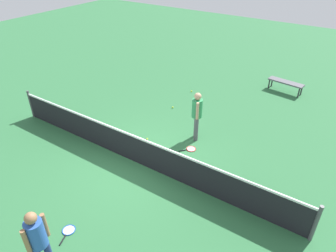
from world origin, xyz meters
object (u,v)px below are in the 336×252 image
player_far_side (38,239)px  courtside_bench (286,83)px  tennis_racket_near_player (190,149)px  tennis_ball_near_player (173,107)px  tennis_ball_midcourt (147,139)px  tennis_racket_far_player (68,231)px  tennis_ball_by_net (191,91)px  player_near_side (197,112)px

player_far_side → courtside_bench: (-1.64, -11.23, -0.59)m
player_far_side → tennis_racket_near_player: size_ratio=3.00×
tennis_ball_near_player → tennis_ball_midcourt: size_ratio=1.00×
tennis_racket_far_player → courtside_bench: courtside_bench is taller
player_far_side → tennis_ball_by_net: size_ratio=25.76×
tennis_ball_near_player → courtside_bench: bearing=-129.5°
player_far_side → tennis_racket_far_player: player_far_side is taller
player_near_side → courtside_bench: 5.56m
player_near_side → tennis_ball_midcourt: bearing=37.2°
player_near_side → tennis_ball_by_net: size_ratio=25.76×
tennis_racket_near_player → tennis_racket_far_player: bearing=79.9°
player_near_side → tennis_racket_far_player: (0.60, 5.02, -1.00)m
player_far_side → tennis_ball_by_net: player_far_side is taller
courtside_bench → tennis_ball_by_net: bearing=33.9°
tennis_racket_near_player → tennis_ball_by_net: size_ratio=8.59×
player_near_side → tennis_ball_near_player: bearing=-36.9°
tennis_ball_by_net → tennis_racket_far_player: bearing=99.2°
player_far_side → tennis_ball_near_player: bearing=-77.3°
player_far_side → tennis_racket_near_player: (-0.34, -5.26, -1.00)m
player_far_side → courtside_bench: bearing=-98.3°
tennis_racket_near_player → courtside_bench: 6.13m
tennis_ball_by_net → tennis_ball_midcourt: size_ratio=1.00×
tennis_racket_far_player → tennis_ball_midcourt: tennis_ball_midcourt is taller
player_far_side → tennis_racket_near_player: bearing=-93.7°
player_near_side → tennis_ball_near_player: (1.79, -1.35, -0.98)m
tennis_ball_near_player → tennis_ball_midcourt: 2.39m
player_near_side → tennis_racket_near_player: bearing=105.1°
player_far_side → tennis_ball_near_player: player_far_side is taller
tennis_racket_far_player → tennis_ball_by_net: tennis_ball_by_net is taller
tennis_racket_far_player → courtside_bench: bearing=-101.4°
courtside_bench → player_far_side: bearing=81.7°
player_near_side → tennis_racket_near_player: 1.20m
player_near_side → tennis_racket_near_player: (-0.18, 0.65, -1.00)m
tennis_racket_far_player → tennis_ball_near_player: (1.20, -6.37, 0.02)m
player_far_side → tennis_racket_near_player: 5.36m
tennis_ball_by_net → tennis_ball_midcourt: bearing=98.4°
player_near_side → tennis_ball_midcourt: player_near_side is taller
tennis_ball_by_net → player_far_side: bearing=101.0°
tennis_ball_by_net → courtside_bench: size_ratio=0.04×
player_far_side → tennis_ball_near_player: size_ratio=25.76×
tennis_racket_near_player → tennis_ball_midcourt: tennis_ball_midcourt is taller
tennis_ball_near_player → tennis_ball_midcourt: bearing=101.7°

